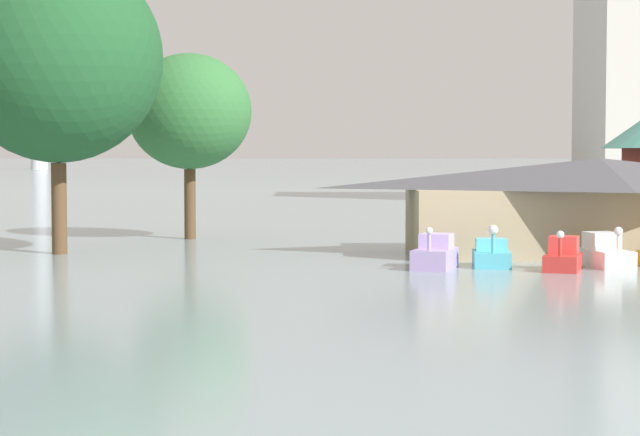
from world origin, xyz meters
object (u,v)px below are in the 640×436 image
object	(u,v)px
shoreline_tree_mid	(184,112)
boathouse	(594,204)
pedal_boat_cyan	(486,255)
pedal_boat_red	(557,257)
pedal_boat_white	(598,253)
pedal_boat_lavender	(429,254)
shoreline_tree_tall_left	(51,58)

from	to	relation	value
shoreline_tree_mid	boathouse	bearing A→B (deg)	-24.66
pedal_boat_cyan	shoreline_tree_mid	world-z (taller)	shoreline_tree_mid
pedal_boat_cyan	pedal_boat_red	distance (m)	2.99
pedal_boat_cyan	pedal_boat_white	size ratio (longest dim) A/B	0.79
pedal_boat_white	shoreline_tree_mid	xyz separation A→B (m)	(-18.50, 15.13, 6.26)
pedal_boat_cyan	shoreline_tree_mid	distance (m)	21.49
pedal_boat_lavender	shoreline_tree_tall_left	world-z (taller)	shoreline_tree_tall_left
boathouse	shoreline_tree_mid	world-z (taller)	shoreline_tree_mid
shoreline_tree_mid	pedal_boat_cyan	bearing A→B (deg)	-47.29
shoreline_tree_tall_left	shoreline_tree_mid	bearing A→B (deg)	61.97
shoreline_tree_tall_left	shoreline_tree_mid	xyz separation A→B (m)	(4.92, 9.24, -2.09)
pedal_boat_lavender	boathouse	xyz separation A→B (m)	(8.19, 6.80, 1.74)
pedal_boat_white	shoreline_tree_tall_left	world-z (taller)	shoreline_tree_tall_left
pedal_boat_cyan	shoreline_tree_tall_left	size ratio (longest dim) A/B	0.18
pedal_boat_lavender	shoreline_tree_mid	xyz separation A→B (m)	(-11.56, 15.86, 6.25)
boathouse	shoreline_tree_mid	size ratio (longest dim) A/B	1.87
pedal_boat_white	boathouse	size ratio (longest dim) A/B	0.17
pedal_boat_white	shoreline_tree_tall_left	bearing A→B (deg)	-115.04
pedal_boat_red	shoreline_tree_mid	world-z (taller)	shoreline_tree_mid
shoreline_tree_mid	pedal_boat_white	bearing A→B (deg)	-39.28
pedal_boat_lavender	boathouse	size ratio (longest dim) A/B	0.16
pedal_boat_red	shoreline_tree_mid	size ratio (longest dim) A/B	0.28
boathouse	pedal_boat_red	bearing A→B (deg)	-113.28
boathouse	pedal_boat_white	bearing A→B (deg)	-101.63
pedal_boat_red	boathouse	distance (m)	8.38
pedal_boat_lavender	shoreline_tree_tall_left	xyz separation A→B (m)	(-16.48, 6.62, 8.34)
boathouse	shoreline_tree_tall_left	xyz separation A→B (m)	(-24.67, -0.17, 6.61)
shoreline_tree_tall_left	shoreline_tree_mid	world-z (taller)	shoreline_tree_tall_left
pedal_boat_red	shoreline_tree_tall_left	xyz separation A→B (m)	(-21.43, 7.35, 8.37)
pedal_boat_white	pedal_boat_red	bearing A→B (deg)	-64.58
pedal_boat_lavender	pedal_boat_cyan	world-z (taller)	pedal_boat_cyan
boathouse	shoreline_tree_mid	xyz separation A→B (m)	(-19.75, 9.07, 4.52)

